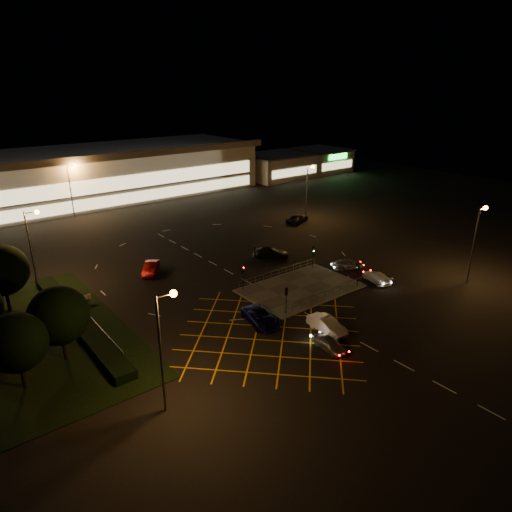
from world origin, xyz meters
TOP-DOWN VIEW (x-y plane):
  - ground at (0.00, 0.00)m, footprint 180.00×180.00m
  - pedestrian_island at (2.00, -2.00)m, footprint 14.00×9.00m
  - grass_verge at (-28.00, 6.00)m, footprint 18.00×30.00m
  - hedge at (-23.00, 6.00)m, footprint 2.00×26.00m
  - supermarket at (0.00, 61.95)m, footprint 72.00×26.50m
  - retail_unit_a at (46.00, 53.97)m, footprint 18.80×14.80m
  - retail_unit_b at (62.00, 53.96)m, footprint 14.80×14.80m
  - streetlight_sw at (-21.56, -12.00)m, footprint 1.78×0.56m
  - streetlight_se at (20.44, -14.00)m, footprint 1.78×0.56m
  - streetlight_nw at (-23.56, 18.00)m, footprint 1.78×0.56m
  - streetlight_ne at (24.44, 20.00)m, footprint 1.78×0.56m
  - streetlight_far_left at (-9.56, 48.00)m, footprint 1.78×0.56m
  - streetlight_far_right at (30.44, 50.00)m, footprint 1.78×0.56m
  - signal_sw at (-4.00, -5.99)m, footprint 0.28×0.30m
  - signal_se at (8.00, -5.99)m, footprint 0.28×0.30m
  - signal_nw at (-4.00, 1.99)m, footprint 0.28×0.30m
  - signal_ne at (8.00, 1.99)m, footprint 0.28×0.30m
  - tree_a at (-30.00, -2.00)m, footprint 5.04×5.04m
  - tree_c at (-28.00, 14.00)m, footprint 5.76×5.76m
  - tree_e at (-26.00, 0.00)m, footprint 5.40×5.40m
  - car_near_silver at (-5.43, -13.90)m, footprint 1.88×3.88m
  - car_queue_white at (-3.11, -11.35)m, footprint 1.72×4.68m
  - car_left_blue at (-7.50, -5.85)m, footprint 3.58×5.83m
  - car_far_dkgrey at (6.07, 8.71)m, footprint 5.38×4.99m
  - car_right_silver at (11.50, -1.32)m, footprint 4.71×3.66m
  - car_circ_red at (-10.61, 14.01)m, footprint 4.16×4.75m
  - car_east_grey at (21.51, 19.59)m, footprint 5.92×4.27m
  - car_approach_white at (11.22, -6.52)m, footprint 2.88×4.80m

SIDE VIEW (x-z plane):
  - ground at x=0.00m, z-range 0.00..0.00m
  - grass_verge at x=-28.00m, z-range 0.00..0.08m
  - pedestrian_island at x=2.00m, z-range 0.00..0.12m
  - hedge at x=-23.00m, z-range 0.00..1.00m
  - car_near_silver at x=-5.43m, z-range 0.00..1.27m
  - car_approach_white at x=11.22m, z-range 0.00..1.30m
  - car_east_grey at x=21.51m, z-range 0.00..1.50m
  - car_right_silver at x=11.50m, z-range 0.00..1.50m
  - car_left_blue at x=-7.50m, z-range 0.00..1.51m
  - car_far_dkgrey at x=6.07m, z-range 0.00..1.52m
  - car_queue_white at x=-3.11m, z-range 0.00..1.53m
  - car_circ_red at x=-10.61m, z-range 0.00..1.55m
  - signal_sw at x=-4.00m, z-range 0.79..3.94m
  - signal_se at x=8.00m, z-range 0.79..3.94m
  - signal_nw at x=-4.00m, z-range 0.79..3.94m
  - signal_ne at x=8.00m, z-range 0.79..3.94m
  - retail_unit_a at x=46.00m, z-range 0.04..6.39m
  - retail_unit_b at x=62.00m, z-range 0.05..6.40m
  - tree_a at x=-30.00m, z-range 0.90..7.76m
  - tree_e at x=-26.00m, z-range 0.97..8.32m
  - tree_c at x=-28.00m, z-range 1.03..8.87m
  - supermarket at x=0.00m, z-range 0.06..10.56m
  - streetlight_sw at x=-21.56m, z-range 1.55..11.58m
  - streetlight_se at x=20.44m, z-range 1.55..11.58m
  - streetlight_nw at x=-23.56m, z-range 1.55..11.58m
  - streetlight_ne at x=24.44m, z-range 1.55..11.58m
  - streetlight_far_left at x=-9.56m, z-range 1.55..11.58m
  - streetlight_far_right at x=30.44m, z-range 1.55..11.58m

